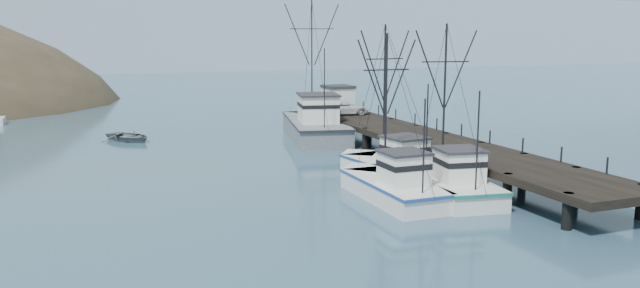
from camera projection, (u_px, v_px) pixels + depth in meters
The scene contains 10 objects.
ground at pixel (339, 232), 32.68m from camera, with size 400.00×400.00×0.00m, color #2C4D63.
pier at pixel (419, 138), 52.07m from camera, with size 6.00×44.00×2.00m.
distant_ridge at pixel (155, 69), 192.47m from camera, with size 360.00×40.00×26.00m, color #9EB2C6.
trawler_near at pixel (448, 182), 40.24m from camera, with size 5.03×11.17×11.26m.
trawler_mid at pixel (392, 186), 39.20m from camera, with size 3.65×10.61×10.65m.
trawler_far at pixel (391, 168), 44.66m from camera, with size 4.85×11.08×11.29m.
work_vessel at pixel (314, 125), 63.17m from camera, with size 8.07×17.30×14.19m.
pier_shed at pixel (338, 98), 68.37m from camera, with size 3.00×3.20×2.80m.
pickup_truck at pixel (345, 108), 65.11m from camera, with size 2.32×5.04×1.40m, color silver.
motorboat at pixel (129, 141), 61.06m from camera, with size 3.93×5.50×1.14m, color slate.
Camera 1 is at (-12.25, -28.94, 10.12)m, focal length 35.00 mm.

